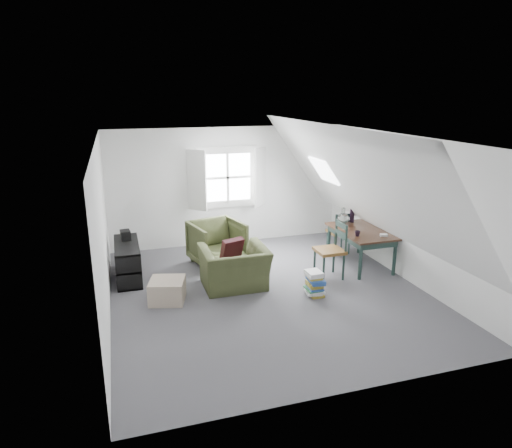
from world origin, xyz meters
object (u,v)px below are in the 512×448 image
object	(u,v)px
armchair_near	(235,287)
media_shelf	(128,263)
armchair_far	(217,264)
dining_table	(361,235)
ottoman	(167,290)
dining_chair_far	(339,232)
magazine_stack	(315,283)
dining_chair_near	(332,249)

from	to	relation	value
armchair_near	media_shelf	xyz separation A→B (m)	(-1.70, 0.92, 0.29)
armchair_far	dining_table	bearing A→B (deg)	-32.52
ottoman	dining_chair_far	world-z (taller)	dining_chair_far
dining_chair_far	magazine_stack	bearing A→B (deg)	68.77
dining_table	armchair_near	bearing A→B (deg)	-178.07
armchair_far	media_shelf	xyz separation A→B (m)	(-1.66, -0.23, 0.29)
ottoman	dining_table	distance (m)	3.74
armchair_near	dining_chair_far	world-z (taller)	dining_chair_far
ottoman	media_shelf	distance (m)	1.25
dining_chair_near	dining_table	bearing A→B (deg)	117.49
dining_chair_near	magazine_stack	bearing A→B (deg)	-41.50
dining_table	magazine_stack	distance (m)	1.74
dining_table	magazine_stack	size ratio (longest dim) A/B	3.40
ottoman	dining_chair_near	xyz separation A→B (m)	(2.90, 0.12, 0.34)
armchair_near	dining_chair_far	distance (m)	2.73
armchair_near	dining_chair_near	bearing A→B (deg)	177.37
ottoman	media_shelf	world-z (taller)	media_shelf
armchair_far	ottoman	bearing A→B (deg)	-143.25
media_shelf	dining_chair_far	bearing A→B (deg)	2.79
armchair_far	magazine_stack	bearing A→B (deg)	-70.96
dining_chair_far	magazine_stack	world-z (taller)	dining_chair_far
armchair_near	ottoman	bearing A→B (deg)	9.95
ottoman	magazine_stack	distance (m)	2.36
ottoman	media_shelf	bearing A→B (deg)	116.28
magazine_stack	dining_chair_near	bearing A→B (deg)	46.22
media_shelf	magazine_stack	distance (m)	3.29
dining_chair_far	media_shelf	xyz separation A→B (m)	(-4.19, -0.13, -0.16)
ottoman	media_shelf	size ratio (longest dim) A/B	0.43
ottoman	dining_chair_near	size ratio (longest dim) A/B	0.53
ottoman	armchair_far	bearing A→B (deg)	50.71
armchair_near	dining_chair_far	bearing A→B (deg)	-157.19
armchair_near	ottoman	world-z (taller)	ottoman
armchair_near	magazine_stack	bearing A→B (deg)	149.03
magazine_stack	ottoman	bearing A→B (deg)	167.82
dining_chair_far	media_shelf	bearing A→B (deg)	17.76
dining_chair_near	media_shelf	bearing A→B (deg)	-103.88
armchair_far	dining_chair_near	xyz separation A→B (m)	(1.79, -1.23, 0.52)
armchair_near	armchair_far	xyz separation A→B (m)	(-0.04, 1.15, 0.00)
armchair_near	magazine_stack	size ratio (longest dim) A/B	2.64
ottoman	dining_chair_near	distance (m)	2.92
armchair_far	ottoman	distance (m)	1.76
media_shelf	magazine_stack	size ratio (longest dim) A/B	3.03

